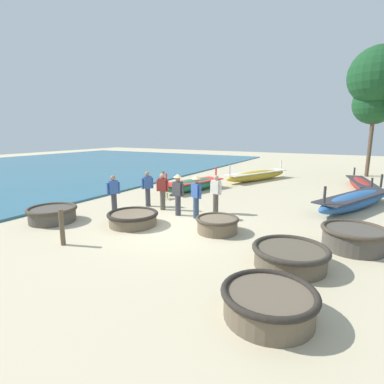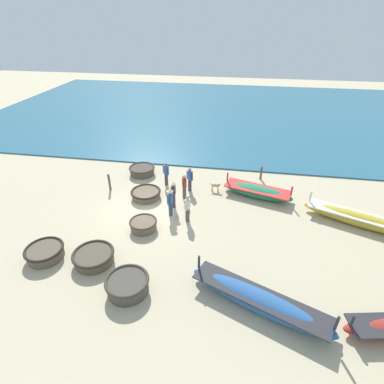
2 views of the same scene
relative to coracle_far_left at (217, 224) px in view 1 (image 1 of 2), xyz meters
name	(u,v)px [view 1 (image 1 of 2)]	position (x,y,z in m)	size (l,w,h in m)	color
ground_plane	(169,228)	(-1.67, -0.38, -0.28)	(80.00, 80.00, 0.00)	#C6B793
coracle_far_left	(217,224)	(0.00, 0.00, 0.00)	(1.44, 1.44, 0.51)	brown
coracle_nearest	(354,237)	(3.97, 0.57, 0.07)	(1.78, 1.78, 0.64)	#4C473F
coracle_center	(133,218)	(-2.96, -0.76, -0.02)	(1.81, 1.81, 0.47)	brown
coracle_front_left	(52,214)	(-5.84, -1.89, 0.02)	(1.77, 1.77, 0.55)	#4C473F
coracle_far_right	(290,256)	(2.64, -1.49, 0.01)	(1.87, 1.87, 0.53)	brown
coracle_upturned	(269,302)	(2.74, -3.80, 0.02)	(1.73, 1.73, 0.55)	brown
long_boat_red_hull	(355,200)	(3.91, 5.72, 0.09)	(3.15, 5.66, 1.28)	#285693
long_boat_blue_hull	(361,184)	(4.13, 11.07, 0.02)	(1.88, 5.15, 1.00)	maroon
long_boat_white_hull	(193,185)	(-4.17, 5.86, 0.06)	(2.29, 4.37, 1.18)	#237551
long_boat_green_hull	(257,175)	(-2.11, 11.17, 0.08)	(3.06, 5.79, 1.24)	gold
fisherman_by_coracle	(178,192)	(-2.22, 1.11, 0.68)	(0.53, 0.36, 1.67)	#383842
fisherman_crouching	(216,193)	(-1.04, 2.12, 0.56)	(0.52, 0.27, 1.57)	#4C473D
fisherman_hauling	(163,190)	(-3.26, 1.55, 0.56)	(0.51, 0.32, 1.57)	#4C473D
fisherman_standing_left	(114,193)	(-4.66, 0.11, 0.56)	(0.38, 0.45, 1.57)	#383842
fisherman_with_hat	(148,188)	(-4.18, 1.72, 0.56)	(0.38, 0.44, 1.57)	#383842
fisherman_standing_right	(196,194)	(-1.41, 1.12, 0.68)	(0.51, 0.36, 1.67)	#2D425B
dog	(164,191)	(-4.40, 3.33, 0.09)	(0.22, 0.69, 0.55)	tan
mooring_post_inland	(62,227)	(-3.50, -3.26, 0.26)	(0.14, 0.14, 1.08)	brown
mooring_post_shoreline	(163,179)	(-6.41, 6.16, 0.18)	(0.14, 0.14, 0.92)	brown
tree_center	(378,76)	(4.48, 16.92, 6.84)	(4.01, 4.01, 9.14)	#4C3D2D
tree_left_mid	(374,104)	(4.46, 17.47, 4.98)	(2.97, 2.97, 6.78)	#4C3D2D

